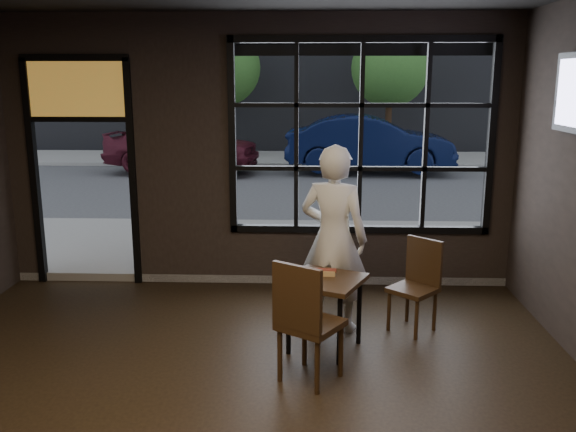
{
  "coord_description": "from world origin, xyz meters",
  "views": [
    {
      "loc": [
        0.61,
        -3.62,
        2.48
      ],
      "look_at": [
        0.4,
        2.2,
        1.15
      ],
      "focal_mm": 38.0,
      "sensor_mm": 36.0,
      "label": 1
    }
  ],
  "objects_px": {
    "chair_near": "(311,320)",
    "man": "(334,239)",
    "navy_car": "(369,143)",
    "cafe_table": "(325,313)"
  },
  "relations": [
    {
      "from": "chair_near",
      "to": "man",
      "type": "bearing_deg",
      "value": -68.06
    },
    {
      "from": "chair_near",
      "to": "navy_car",
      "type": "height_order",
      "value": "navy_car"
    },
    {
      "from": "cafe_table",
      "to": "man",
      "type": "relative_size",
      "value": 0.37
    },
    {
      "from": "navy_car",
      "to": "man",
      "type": "bearing_deg",
      "value": 175.34
    },
    {
      "from": "cafe_table",
      "to": "chair_near",
      "type": "xyz_separation_m",
      "value": [
        -0.13,
        -0.59,
        0.18
      ]
    },
    {
      "from": "cafe_table",
      "to": "man",
      "type": "height_order",
      "value": "man"
    },
    {
      "from": "man",
      "to": "navy_car",
      "type": "distance_m",
      "value": 10.23
    },
    {
      "from": "man",
      "to": "navy_car",
      "type": "bearing_deg",
      "value": -78.22
    },
    {
      "from": "cafe_table",
      "to": "man",
      "type": "xyz_separation_m",
      "value": [
        0.09,
        0.51,
        0.58
      ]
    },
    {
      "from": "man",
      "to": "navy_car",
      "type": "relative_size",
      "value": 0.43
    }
  ]
}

